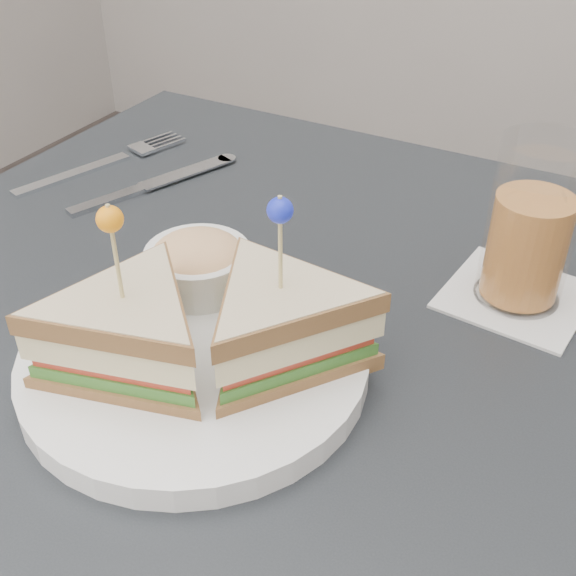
# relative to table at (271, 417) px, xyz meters

# --- Properties ---
(table) EXTENTS (0.80, 0.80, 0.75)m
(table) POSITION_rel_table_xyz_m (0.00, 0.00, 0.00)
(table) COLOR black
(table) RESTS_ON ground
(plate_meal) EXTENTS (0.31, 0.31, 0.15)m
(plate_meal) POSITION_rel_table_xyz_m (-0.03, -0.05, 0.12)
(plate_meal) COLOR white
(plate_meal) RESTS_ON table
(cutlery_fork) EXTENTS (0.08, 0.21, 0.01)m
(cutlery_fork) POSITION_rel_table_xyz_m (-0.31, 0.19, 0.08)
(cutlery_fork) COLOR white
(cutlery_fork) RESTS_ON table
(cutlery_knife) EXTENTS (0.09, 0.19, 0.01)m
(cutlery_knife) POSITION_rel_table_xyz_m (-0.24, 0.16, 0.08)
(cutlery_knife) COLOR #B7BBC2
(cutlery_knife) RESTS_ON table
(drink_set) EXTENTS (0.12, 0.12, 0.14)m
(drink_set) POSITION_rel_table_xyz_m (0.15, 0.15, 0.14)
(drink_set) COLOR silver
(drink_set) RESTS_ON table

